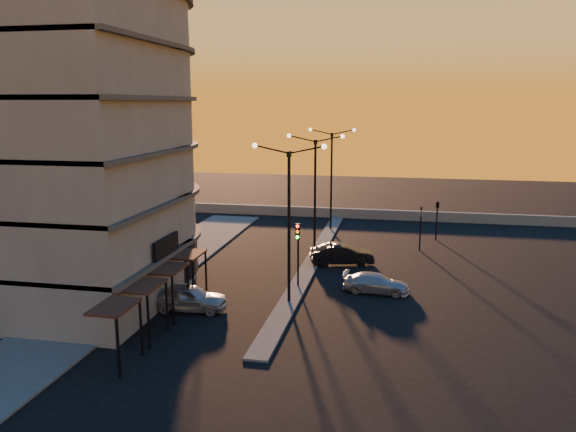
# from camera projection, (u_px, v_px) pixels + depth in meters

# --- Properties ---
(ground) EXTENTS (120.00, 120.00, 0.00)m
(ground) POSITION_uv_depth(u_px,v_px,m) (289.00, 303.00, 33.58)
(ground) COLOR black
(ground) RESTS_ON ground
(sidewalk_west) EXTENTS (5.00, 40.00, 0.12)m
(sidewalk_west) POSITION_uv_depth(u_px,v_px,m) (154.00, 272.00, 39.44)
(sidewalk_west) COLOR #4D4D4B
(sidewalk_west) RESTS_ON ground
(median) EXTENTS (1.20, 36.00, 0.12)m
(median) POSITION_uv_depth(u_px,v_px,m) (314.00, 258.00, 43.17)
(median) COLOR #4D4D4B
(median) RESTS_ON ground
(parapet) EXTENTS (44.00, 0.50, 1.00)m
(parapet) POSITION_uv_depth(u_px,v_px,m) (357.00, 214.00, 58.07)
(parapet) COLOR slate
(parapet) RESTS_ON ground
(building) EXTENTS (14.35, 17.08, 25.00)m
(building) POSITION_uv_depth(u_px,v_px,m) (63.00, 100.00, 33.96)
(building) COLOR slate
(building) RESTS_ON ground
(streetlamp_near) EXTENTS (4.32, 0.32, 9.51)m
(streetlamp_near) POSITION_uv_depth(u_px,v_px,m) (289.00, 211.00, 32.47)
(streetlamp_near) COLOR black
(streetlamp_near) RESTS_ON ground
(streetlamp_mid) EXTENTS (4.32, 0.32, 9.51)m
(streetlamp_mid) POSITION_uv_depth(u_px,v_px,m) (315.00, 186.00, 42.08)
(streetlamp_mid) COLOR black
(streetlamp_mid) RESTS_ON ground
(streetlamp_far) EXTENTS (4.32, 0.32, 9.51)m
(streetlamp_far) POSITION_uv_depth(u_px,v_px,m) (331.00, 171.00, 51.69)
(streetlamp_far) COLOR black
(streetlamp_far) RESTS_ON ground
(traffic_light_main) EXTENTS (0.28, 0.44, 4.25)m
(traffic_light_main) POSITION_uv_depth(u_px,v_px,m) (298.00, 244.00, 35.76)
(traffic_light_main) COLOR black
(traffic_light_main) RESTS_ON ground
(signal_east_a) EXTENTS (0.13, 0.16, 3.60)m
(signal_east_a) POSITION_uv_depth(u_px,v_px,m) (420.00, 227.00, 45.10)
(signal_east_a) COLOR black
(signal_east_a) RESTS_ON ground
(signal_east_b) EXTENTS (0.42, 1.99, 3.60)m
(signal_east_b) POSITION_uv_depth(u_px,v_px,m) (438.00, 205.00, 48.42)
(signal_east_b) COLOR black
(signal_east_b) RESTS_ON ground
(car_hatchback) EXTENTS (4.59, 2.14, 1.52)m
(car_hatchback) POSITION_uv_depth(u_px,v_px,m) (189.00, 298.00, 32.24)
(car_hatchback) COLOR #A6A8AE
(car_hatchback) RESTS_ON ground
(car_sedan) EXTENTS (4.90, 2.75, 1.53)m
(car_sedan) POSITION_uv_depth(u_px,v_px,m) (342.00, 254.00, 41.46)
(car_sedan) COLOR black
(car_sedan) RESTS_ON ground
(car_wagon) EXTENTS (4.27, 1.98, 1.21)m
(car_wagon) POSITION_uv_depth(u_px,v_px,m) (376.00, 283.00, 35.31)
(car_wagon) COLOR #B0B2B8
(car_wagon) RESTS_ON ground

